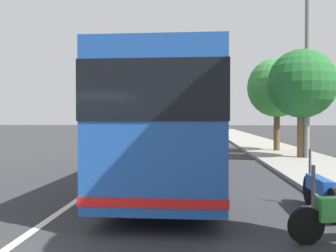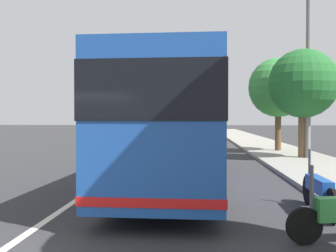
{
  "view_description": "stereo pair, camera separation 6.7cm",
  "coord_description": "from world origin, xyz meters",
  "px_view_note": "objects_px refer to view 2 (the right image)",
  "views": [
    {
      "loc": [
        -3.46,
        -2.83,
        1.98
      ],
      "look_at": [
        8.28,
        -2.04,
        1.74
      ],
      "focal_mm": 42.64,
      "sensor_mm": 36.0,
      "label": 1
    },
    {
      "loc": [
        -3.46,
        -2.89,
        1.98
      ],
      "look_at": [
        8.28,
        -2.04,
        1.74
      ],
      "focal_mm": 42.64,
      "sensor_mm": 36.0,
      "label": 2
    }
  ],
  "objects_px": {
    "coach_bus": "(178,120)",
    "roadside_tree_mid_block": "(303,84)",
    "car_behind_bus": "(181,136)",
    "car_ahead_same_lane": "(136,134)",
    "utility_pole": "(308,71)",
    "roadside_tree_far_block": "(278,88)",
    "car_oncoming": "(188,132)",
    "motorcycle_by_tree": "(319,190)"
  },
  "relations": [
    {
      "from": "roadside_tree_mid_block",
      "to": "roadside_tree_far_block",
      "type": "distance_m",
      "value": 4.05
    },
    {
      "from": "coach_bus",
      "to": "roadside_tree_mid_block",
      "type": "relative_size",
      "value": 2.29
    },
    {
      "from": "coach_bus",
      "to": "car_oncoming",
      "type": "distance_m",
      "value": 24.55
    },
    {
      "from": "car_behind_bus",
      "to": "utility_pole",
      "type": "height_order",
      "value": "utility_pole"
    },
    {
      "from": "roadside_tree_far_block",
      "to": "motorcycle_by_tree",
      "type": "bearing_deg",
      "value": 171.91
    },
    {
      "from": "coach_bus",
      "to": "motorcycle_by_tree",
      "type": "relative_size",
      "value": 5.09
    },
    {
      "from": "roadside_tree_far_block",
      "to": "car_behind_bus",
      "type": "bearing_deg",
      "value": 46.38
    },
    {
      "from": "coach_bus",
      "to": "car_behind_bus",
      "type": "relative_size",
      "value": 2.63
    },
    {
      "from": "coach_bus",
      "to": "car_ahead_same_lane",
      "type": "xyz_separation_m",
      "value": [
        19.28,
        4.28,
        -1.25
      ]
    },
    {
      "from": "car_oncoming",
      "to": "car_ahead_same_lane",
      "type": "xyz_separation_m",
      "value": [
        -5.24,
        4.03,
        -0.04
      ]
    },
    {
      "from": "coach_bus",
      "to": "roadside_tree_far_block",
      "type": "height_order",
      "value": "roadside_tree_far_block"
    },
    {
      "from": "car_ahead_same_lane",
      "to": "roadside_tree_mid_block",
      "type": "relative_size",
      "value": 0.83
    },
    {
      "from": "motorcycle_by_tree",
      "to": "car_ahead_same_lane",
      "type": "distance_m",
      "value": 24.26
    },
    {
      "from": "car_oncoming",
      "to": "utility_pole",
      "type": "bearing_deg",
      "value": -162.04
    },
    {
      "from": "motorcycle_by_tree",
      "to": "roadside_tree_mid_block",
      "type": "height_order",
      "value": "roadside_tree_mid_block"
    },
    {
      "from": "coach_bus",
      "to": "roadside_tree_far_block",
      "type": "xyz_separation_m",
      "value": [
        10.82,
        -5.22,
        1.78
      ]
    },
    {
      "from": "coach_bus",
      "to": "roadside_tree_mid_block",
      "type": "height_order",
      "value": "roadside_tree_mid_block"
    },
    {
      "from": "motorcycle_by_tree",
      "to": "car_oncoming",
      "type": "bearing_deg",
      "value": 7.29
    },
    {
      "from": "car_behind_bus",
      "to": "car_oncoming",
      "type": "relative_size",
      "value": 1.02
    },
    {
      "from": "car_behind_bus",
      "to": "car_ahead_same_lane",
      "type": "xyz_separation_m",
      "value": [
        2.94,
        3.71,
        0.01
      ]
    },
    {
      "from": "utility_pole",
      "to": "roadside_tree_mid_block",
      "type": "bearing_deg",
      "value": 35.28
    },
    {
      "from": "coach_bus",
      "to": "car_oncoming",
      "type": "height_order",
      "value": "coach_bus"
    },
    {
      "from": "car_oncoming",
      "to": "utility_pole",
      "type": "xyz_separation_m",
      "value": [
        -17.97,
        -5.99,
        3.42
      ]
    },
    {
      "from": "roadside_tree_mid_block",
      "to": "car_oncoming",
      "type": "bearing_deg",
      "value": 18.17
    },
    {
      "from": "car_oncoming",
      "to": "coach_bus",
      "type": "bearing_deg",
      "value": -179.87
    },
    {
      "from": "utility_pole",
      "to": "car_ahead_same_lane",
      "type": "bearing_deg",
      "value": 38.19
    },
    {
      "from": "car_behind_bus",
      "to": "utility_pole",
      "type": "distance_m",
      "value": 12.15
    },
    {
      "from": "utility_pole",
      "to": "motorcycle_by_tree",
      "type": "bearing_deg",
      "value": 165.96
    },
    {
      "from": "motorcycle_by_tree",
      "to": "roadside_tree_far_block",
      "type": "relative_size",
      "value": 0.43
    },
    {
      "from": "roadside_tree_far_block",
      "to": "coach_bus",
      "type": "bearing_deg",
      "value": 154.25
    },
    {
      "from": "car_behind_bus",
      "to": "roadside_tree_far_block",
      "type": "bearing_deg",
      "value": -132.48
    },
    {
      "from": "car_oncoming",
      "to": "roadside_tree_mid_block",
      "type": "xyz_separation_m",
      "value": [
        -17.73,
        -5.82,
        2.86
      ]
    },
    {
      "from": "car_ahead_same_lane",
      "to": "motorcycle_by_tree",
      "type": "bearing_deg",
      "value": 16.87
    },
    {
      "from": "coach_bus",
      "to": "roadside_tree_mid_block",
      "type": "xyz_separation_m",
      "value": [
        6.8,
        -5.56,
        1.64
      ]
    },
    {
      "from": "motorcycle_by_tree",
      "to": "roadside_tree_far_block",
      "type": "bearing_deg",
      "value": -7.64
    },
    {
      "from": "coach_bus",
      "to": "car_behind_bus",
      "type": "xyz_separation_m",
      "value": [
        16.35,
        0.57,
        -1.26
      ]
    },
    {
      "from": "roadside_tree_mid_block",
      "to": "roadside_tree_far_block",
      "type": "xyz_separation_m",
      "value": [
        4.03,
        0.34,
        0.14
      ]
    },
    {
      "from": "motorcycle_by_tree",
      "to": "car_ahead_same_lane",
      "type": "height_order",
      "value": "car_ahead_same_lane"
    },
    {
      "from": "motorcycle_by_tree",
      "to": "car_oncoming",
      "type": "xyz_separation_m",
      "value": [
        28.34,
        3.4,
        0.24
      ]
    },
    {
      "from": "motorcycle_by_tree",
      "to": "car_oncoming",
      "type": "distance_m",
      "value": 28.54
    },
    {
      "from": "car_ahead_same_lane",
      "to": "utility_pole",
      "type": "xyz_separation_m",
      "value": [
        -12.73,
        -10.01,
        3.46
      ]
    },
    {
      "from": "utility_pole",
      "to": "car_behind_bus",
      "type": "bearing_deg",
      "value": 32.78
    }
  ]
}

